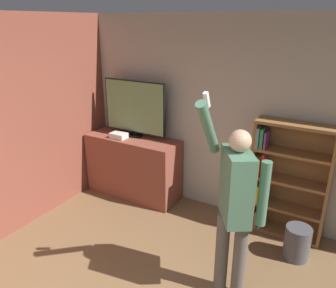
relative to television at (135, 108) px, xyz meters
The scene contains 8 objects.
wall_back 1.51m from the television, ahead, with size 6.52×0.06×2.70m.
wall_side_brick 1.60m from the television, 119.68° to the right, with size 0.06×4.78×2.70m.
tv_ledge 0.91m from the television, 90.00° to the right, with size 1.47×0.52×0.95m.
television is the anchor object (origin of this frame).
game_console 0.48m from the television, 128.78° to the right, with size 0.24×0.17×0.08m.
bookshelf 2.29m from the television, ahead, with size 0.92×0.28×1.48m.
person 2.41m from the television, 32.50° to the right, with size 0.58×0.58×2.07m.
waste_bin 2.80m from the television, ahead, with size 0.29×0.29×0.40m.
Camera 1 is at (1.29, -0.85, 2.59)m, focal length 35.00 mm.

